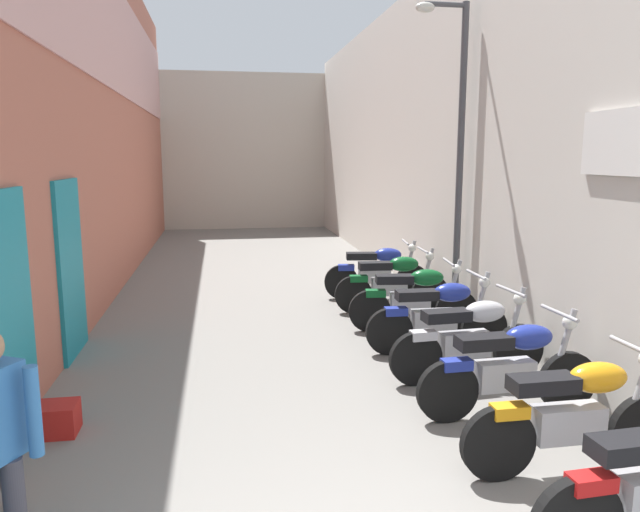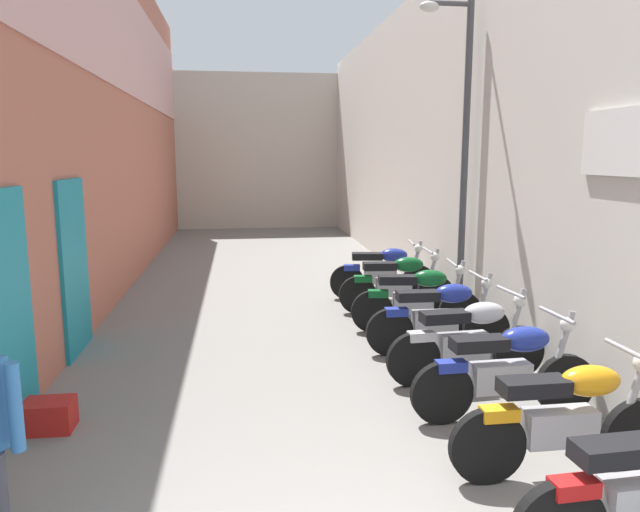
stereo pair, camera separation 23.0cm
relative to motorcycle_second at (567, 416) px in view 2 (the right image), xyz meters
The scene contains 13 objects.
ground_plane 5.61m from the motorcycle_second, 108.92° to the left, with size 34.44×34.44×0.00m, color slate.
building_left 9.10m from the motorcycle_second, 123.32° to the left, with size 0.45×18.44×6.55m.
building_right 7.72m from the motorcycle_second, 81.10° to the left, with size 0.45×18.44×5.56m.
building_far_end 17.73m from the motorcycle_second, 95.91° to the left, with size 8.50×2.00×5.25m, color beige.
motorcycle_second is the anchor object (origin of this frame).
motorcycle_third 1.04m from the motorcycle_second, 90.00° to the left, with size 1.85×0.58×1.04m.
motorcycle_fourth 1.99m from the motorcycle_second, 90.00° to the left, with size 1.85×0.58×1.04m.
motorcycle_fifth 2.94m from the motorcycle_second, 90.00° to the left, with size 1.85×0.58×1.04m.
motorcycle_sixth 3.89m from the motorcycle_second, 90.00° to the left, with size 1.84×0.58×1.04m.
motorcycle_seventh 4.96m from the motorcycle_second, 90.00° to the left, with size 1.85×0.58×1.04m.
motorcycle_eighth 5.87m from the motorcycle_second, 90.00° to the left, with size 1.84×0.58×1.04m.
plastic_crate 4.47m from the motorcycle_second, 161.94° to the left, with size 0.44×0.32×0.28m, color red.
street_lamp 4.90m from the motorcycle_second, 80.82° to the left, with size 0.79×0.18×4.61m.
Camera 2 is at (-0.65, -2.03, 2.48)m, focal length 33.11 mm.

